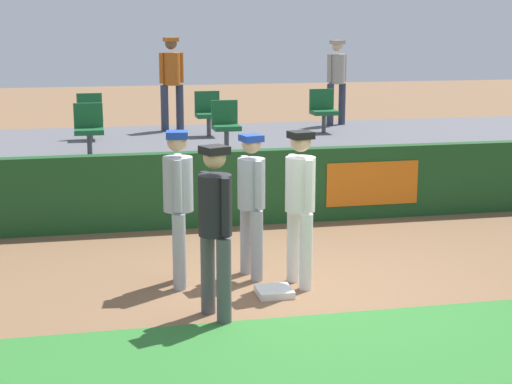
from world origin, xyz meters
TOP-DOWN VIEW (x-y plane):
  - ground_plane at (0.00, 0.00)m, footprint 60.00×60.00m
  - grass_foreground_strip at (0.00, -2.22)m, footprint 18.00×2.80m
  - first_base at (-0.20, -0.10)m, footprint 0.40×0.40m
  - player_fielder_home at (0.17, 0.19)m, footprint 0.41×0.59m
  - player_runner_visitor at (-0.32, 0.62)m, footprint 0.40×0.48m
  - player_coach_visitor at (-1.22, 0.49)m, footprint 0.39×0.51m
  - player_umpire at (-0.97, -0.67)m, footprint 0.45×0.49m
  - field_wall at (0.01, 3.21)m, footprint 18.00×0.26m
  - bleacher_platform at (0.00, 5.78)m, footprint 18.00×4.80m
  - seat_back_left at (-2.13, 6.45)m, footprint 0.46×0.44m
  - seat_back_right at (2.32, 6.45)m, footprint 0.48×0.44m
  - seat_back_center at (0.06, 6.45)m, footprint 0.47×0.44m
  - seat_front_left at (-2.18, 4.65)m, footprint 0.47×0.44m
  - seat_front_center at (0.08, 4.65)m, footprint 0.44×0.44m
  - spectator_hooded at (2.92, 7.51)m, footprint 0.46×0.43m
  - spectator_capped at (-0.51, 7.40)m, footprint 0.50×0.43m

SIDE VIEW (x-z plane):
  - ground_plane at x=0.00m, z-range 0.00..0.00m
  - grass_foreground_strip at x=0.00m, z-range 0.00..0.01m
  - first_base at x=-0.20m, z-range 0.00..0.08m
  - bleacher_platform at x=0.00m, z-range 0.00..0.92m
  - field_wall at x=0.01m, z-range 0.00..1.15m
  - player_runner_visitor at x=-0.32m, z-range 0.14..1.90m
  - player_fielder_home at x=0.17m, z-range 0.14..1.99m
  - player_umpire at x=-0.97m, z-range 0.15..1.99m
  - player_coach_visitor at x=-1.22m, z-range 0.15..1.99m
  - seat_front_center at x=0.08m, z-range 0.97..1.81m
  - seat_back_left at x=-2.13m, z-range 0.97..1.81m
  - seat_front_left at x=-2.18m, z-range 0.97..1.81m
  - seat_back_center at x=0.06m, z-range 0.97..1.81m
  - seat_back_right at x=2.32m, z-range 0.97..1.81m
  - spectator_hooded at x=2.92m, z-range 1.06..2.81m
  - spectator_capped at x=-0.51m, z-range 1.07..2.89m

